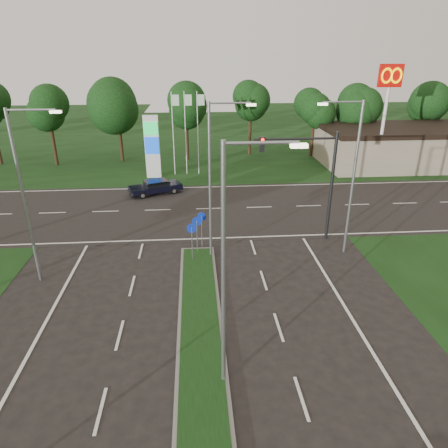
{
  "coord_description": "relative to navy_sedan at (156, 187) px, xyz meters",
  "views": [
    {
      "loc": [
        -0.04,
        -5.32,
        11.27
      ],
      "look_at": [
        1.57,
        15.76,
        2.2
      ],
      "focal_mm": 32.0,
      "sensor_mm": 36.0,
      "label": 1
    }
  ],
  "objects": [
    {
      "name": "streetlight_right_far",
      "position": [
        12.23,
        -12.01,
        4.44
      ],
      "size": [
        2.53,
        0.22,
        9.0
      ],
      "rotation": [
        0.0,
        0.0,
        3.14
      ],
      "color": "gray",
      "rests_on": "ground"
    },
    {
      "name": "median_signs",
      "position": [
        3.43,
        -11.61,
        1.07
      ],
      "size": [
        1.16,
        1.76,
        2.38
      ],
      "color": "gray",
      "rests_on": "ground"
    },
    {
      "name": "streetlight_median_near",
      "position": [
        4.43,
        -22.01,
        4.44
      ],
      "size": [
        2.53,
        0.22,
        9.0
      ],
      "color": "gray",
      "rests_on": "ground"
    },
    {
      "name": "median_kerb",
      "position": [
        3.43,
        -24.01,
        -0.58
      ],
      "size": [
        2.0,
        26.0,
        0.12
      ],
      "primitive_type": "cube",
      "color": "slate",
      "rests_on": "ground"
    },
    {
      "name": "traffic_signal",
      "position": [
        10.62,
        -10.01,
        4.01
      ],
      "size": [
        5.1,
        0.42,
        7.0
      ],
      "color": "black",
      "rests_on": "ground"
    },
    {
      "name": "mcdonalds_sign",
      "position": [
        21.43,
        3.96,
        7.34
      ],
      "size": [
        2.2,
        0.47,
        10.4
      ],
      "color": "silver",
      "rests_on": "ground"
    },
    {
      "name": "navy_sedan",
      "position": [
        0.0,
        0.0,
        0.0
      ],
      "size": [
        4.69,
        3.27,
        1.19
      ],
      "rotation": [
        0.0,
        0.0,
        1.95
      ],
      "color": "black",
      "rests_on": "ground"
    },
    {
      "name": "verge_far",
      "position": [
        3.43,
        26.99,
        -0.64
      ],
      "size": [
        160.0,
        50.0,
        0.02
      ],
      "primitive_type": "cube",
      "color": "black",
      "rests_on": "ground"
    },
    {
      "name": "cross_road",
      "position": [
        3.43,
        -4.01,
        -0.64
      ],
      "size": [
        160.0,
        12.0,
        0.02
      ],
      "primitive_type": "cube",
      "color": "black",
      "rests_on": "ground"
    },
    {
      "name": "commercial_building",
      "position": [
        25.43,
        7.99,
        1.36
      ],
      "size": [
        16.0,
        9.0,
        4.0
      ],
      "primitive_type": "cube",
      "color": "gray",
      "rests_on": "ground"
    },
    {
      "name": "gas_pylon",
      "position": [
        -0.35,
        5.04,
        2.55
      ],
      "size": [
        5.8,
        1.26,
        8.0
      ],
      "color": "silver",
      "rests_on": "ground"
    },
    {
      "name": "treeline_far",
      "position": [
        3.54,
        11.92,
        6.19
      ],
      "size": [
        6.0,
        6.0,
        9.9
      ],
      "color": "black",
      "rests_on": "ground"
    },
    {
      "name": "streetlight_median_far",
      "position": [
        4.43,
        -12.01,
        4.44
      ],
      "size": [
        2.53,
        0.22,
        9.0
      ],
      "color": "gray",
      "rests_on": "ground"
    },
    {
      "name": "streetlight_left_far",
      "position": [
        -4.87,
        -14.01,
        4.44
      ],
      "size": [
        2.53,
        0.22,
        9.0
      ],
      "color": "gray",
      "rests_on": "ground"
    }
  ]
}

